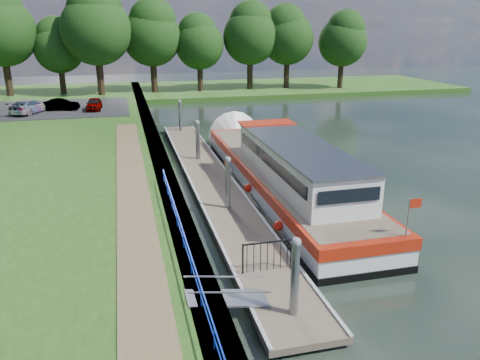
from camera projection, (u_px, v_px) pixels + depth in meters
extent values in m
plane|color=black|center=(287.00, 315.00, 14.87)|extent=(160.00, 160.00, 0.00)
cube|color=#473D2D|center=(163.00, 173.00, 27.96)|extent=(1.10, 90.00, 0.78)
cube|color=#224814|center=(243.00, 89.00, 65.41)|extent=(60.00, 18.00, 0.60)
cube|color=brown|center=(135.00, 212.00, 20.96)|extent=(1.60, 40.00, 0.05)
cube|color=black|center=(57.00, 108.00, 47.04)|extent=(14.00, 12.00, 0.06)
cube|color=#0C2DBF|center=(187.00, 242.00, 16.53)|extent=(0.04, 18.00, 0.04)
cube|color=#0C2DBF|center=(187.00, 251.00, 16.64)|extent=(0.03, 18.00, 0.03)
cylinder|color=#0C2DBF|center=(214.00, 337.00, 12.03)|extent=(0.04, 0.04, 0.72)
cylinder|color=#0C2DBF|center=(201.00, 296.00, 13.87)|extent=(0.04, 0.04, 0.72)
cylinder|color=#0C2DBF|center=(191.00, 264.00, 15.71)|extent=(0.04, 0.04, 0.72)
cylinder|color=#0C2DBF|center=(183.00, 239.00, 17.55)|extent=(0.04, 0.04, 0.72)
cylinder|color=#0C2DBF|center=(177.00, 219.00, 19.39)|extent=(0.04, 0.04, 0.72)
cylinder|color=#0C2DBF|center=(172.00, 202.00, 21.23)|extent=(0.04, 0.04, 0.72)
cylinder|color=#0C2DBF|center=(167.00, 188.00, 23.08)|extent=(0.04, 0.04, 0.72)
cylinder|color=#0C2DBF|center=(163.00, 176.00, 24.92)|extent=(0.04, 0.04, 0.72)
cube|color=brown|center=(211.00, 181.00, 26.74)|extent=(2.50, 30.00, 0.24)
cube|color=#9EA0A3|center=(277.00, 297.00, 15.77)|extent=(2.30, 5.00, 0.30)
cube|color=#9EA0A3|center=(226.00, 210.00, 23.13)|extent=(2.30, 5.00, 0.30)
cube|color=#9EA0A3|center=(200.00, 166.00, 30.50)|extent=(2.30, 5.00, 0.30)
cube|color=#9EA0A3|center=(183.00, 138.00, 37.86)|extent=(2.30, 5.00, 0.30)
cube|color=#9EA0A3|center=(231.00, 177.00, 26.97)|extent=(0.12, 30.00, 0.06)
cube|color=#9EA0A3|center=(190.00, 180.00, 26.42)|extent=(0.12, 30.00, 0.06)
cylinder|color=gray|center=(294.00, 293.00, 14.06)|extent=(0.26, 0.26, 3.40)
sphere|color=gray|center=(296.00, 242.00, 13.52)|extent=(0.30, 0.30, 0.30)
cylinder|color=gray|center=(228.00, 194.00, 22.34)|extent=(0.26, 0.26, 3.40)
sphere|color=gray|center=(228.00, 160.00, 21.81)|extent=(0.30, 0.30, 0.30)
cylinder|color=gray|center=(198.00, 148.00, 30.63)|extent=(0.26, 0.26, 3.40)
sphere|color=gray|center=(197.00, 123.00, 30.09)|extent=(0.30, 0.30, 0.30)
cylinder|color=gray|center=(180.00, 122.00, 38.91)|extent=(0.26, 0.26, 3.40)
sphere|color=gray|center=(180.00, 102.00, 38.37)|extent=(0.30, 0.30, 0.30)
cube|color=#A5A8AD|center=(227.00, 298.00, 14.71)|extent=(2.58, 1.00, 0.43)
cube|color=#A5A8AD|center=(230.00, 292.00, 14.11)|extent=(2.58, 0.04, 0.41)
cube|color=#A5A8AD|center=(224.00, 277.00, 14.99)|extent=(2.58, 0.04, 0.41)
cube|color=black|center=(243.00, 259.00, 16.37)|extent=(0.05, 0.05, 1.15)
cube|color=black|center=(291.00, 253.00, 16.79)|extent=(0.05, 0.05, 1.15)
cube|color=black|center=(268.00, 242.00, 16.41)|extent=(1.85, 0.05, 0.05)
cube|color=black|center=(247.00, 259.00, 16.41)|extent=(0.02, 0.02, 1.10)
cube|color=black|center=(254.00, 258.00, 16.47)|extent=(0.02, 0.02, 1.10)
cube|color=black|center=(261.00, 257.00, 16.53)|extent=(0.02, 0.02, 1.10)
cube|color=black|center=(267.00, 256.00, 16.58)|extent=(0.02, 0.02, 1.10)
cube|color=black|center=(274.00, 255.00, 16.64)|extent=(0.02, 0.02, 1.10)
cube|color=black|center=(281.00, 254.00, 16.70)|extent=(0.02, 0.02, 1.10)
cube|color=black|center=(287.00, 254.00, 16.76)|extent=(0.02, 0.02, 1.10)
cube|color=black|center=(280.00, 190.00, 26.11)|extent=(4.00, 20.00, 0.55)
cube|color=silver|center=(280.00, 180.00, 25.92)|extent=(3.96, 19.90, 0.65)
cube|color=#A71F0B|center=(280.00, 170.00, 25.75)|extent=(4.04, 20.00, 0.48)
cube|color=brown|center=(281.00, 166.00, 25.67)|extent=(3.68, 19.20, 0.04)
cone|color=silver|center=(236.00, 139.00, 35.52)|extent=(4.00, 1.50, 4.00)
cube|color=silver|center=(297.00, 163.00, 23.09)|extent=(3.00, 11.00, 1.75)
cube|color=gray|center=(298.00, 145.00, 22.80)|extent=(3.10, 11.20, 0.10)
cube|color=black|center=(268.00, 160.00, 22.66)|extent=(0.04, 10.00, 0.55)
cube|color=black|center=(326.00, 156.00, 23.37)|extent=(0.04, 10.00, 0.55)
cube|color=black|center=(265.00, 134.00, 28.12)|extent=(2.60, 0.04, 0.55)
cube|color=black|center=(349.00, 196.00, 17.91)|extent=(2.60, 0.04, 0.55)
cube|color=#A71F0B|center=(267.00, 123.00, 27.57)|extent=(3.20, 1.60, 0.06)
cylinder|color=gray|center=(408.00, 218.00, 16.86)|extent=(0.05, 0.05, 1.50)
cube|color=#A71F0B|center=(416.00, 203.00, 16.75)|extent=(0.50, 0.02, 0.35)
sphere|color=red|center=(279.00, 226.00, 19.90)|extent=(0.44, 0.44, 0.44)
sphere|color=red|center=(248.00, 188.00, 24.50)|extent=(0.44, 0.44, 0.44)
sphere|color=red|center=(227.00, 162.00, 29.10)|extent=(0.44, 0.44, 0.44)
imported|color=#594C47|center=(306.00, 192.00, 19.06)|extent=(0.63, 0.74, 1.72)
cylinder|color=#332316|center=(8.00, 79.00, 55.39)|extent=(0.83, 0.83, 4.21)
sphere|color=black|center=(1.00, 31.00, 53.69)|extent=(7.95, 7.95, 7.95)
cylinder|color=#332316|center=(63.00, 82.00, 57.42)|extent=(0.70, 0.70, 3.10)
sphere|color=black|center=(59.00, 48.00, 56.18)|extent=(5.85, 5.85, 5.85)
sphere|color=black|center=(56.00, 36.00, 55.83)|extent=(4.65, 4.65, 4.65)
cylinder|color=#332316|center=(100.00, 78.00, 55.99)|extent=(0.84, 0.84, 4.29)
sphere|color=black|center=(96.00, 30.00, 54.27)|extent=(8.10, 8.10, 8.10)
sphere|color=black|center=(95.00, 12.00, 53.78)|extent=(6.44, 6.44, 6.44)
cylinder|color=#332316|center=(154.00, 77.00, 59.41)|extent=(0.79, 0.79, 3.83)
sphere|color=black|center=(152.00, 37.00, 57.86)|extent=(7.24, 7.24, 7.24)
sphere|color=black|center=(153.00, 21.00, 57.13)|extent=(5.75, 5.75, 5.75)
cylinder|color=#332316|center=(200.00, 78.00, 60.62)|extent=(0.72, 0.72, 3.26)
sphere|color=black|center=(199.00, 45.00, 59.31)|extent=(6.16, 6.16, 6.16)
sphere|color=black|center=(197.00, 32.00, 59.01)|extent=(4.89, 4.89, 4.89)
cylinder|color=#332316|center=(250.00, 75.00, 62.37)|extent=(0.78, 0.78, 3.77)
sphere|color=black|center=(250.00, 37.00, 60.86)|extent=(7.13, 7.13, 7.13)
sphere|color=black|center=(251.00, 23.00, 60.54)|extent=(5.66, 5.66, 5.66)
cylinder|color=#332316|center=(286.00, 74.00, 63.61)|extent=(0.77, 0.77, 3.65)
sphere|color=black|center=(288.00, 38.00, 62.14)|extent=(6.89, 6.89, 6.89)
sphere|color=black|center=(285.00, 25.00, 61.53)|extent=(5.47, 5.47, 5.47)
cylinder|color=#332316|center=(340.00, 75.00, 63.57)|extent=(0.74, 0.74, 3.41)
sphere|color=black|center=(343.00, 42.00, 62.20)|extent=(6.43, 6.43, 6.43)
sphere|color=black|center=(346.00, 29.00, 61.54)|extent=(5.11, 5.11, 5.11)
imported|color=#999999|center=(94.00, 104.00, 45.88)|extent=(1.56, 3.51, 1.17)
imported|color=#999999|center=(61.00, 105.00, 45.68)|extent=(3.54, 1.68, 1.12)
imported|color=#999999|center=(29.00, 106.00, 44.06)|extent=(3.55, 4.87, 1.31)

